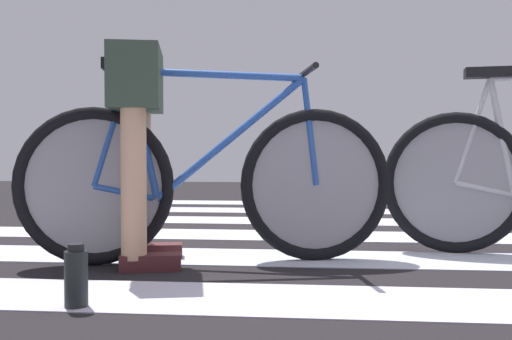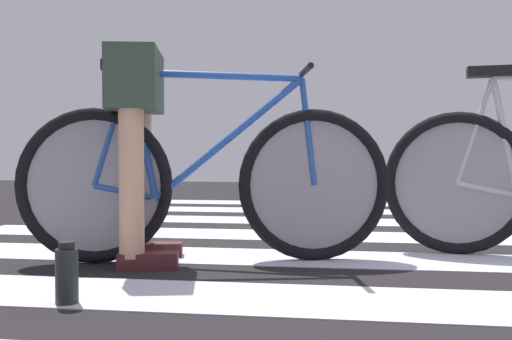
% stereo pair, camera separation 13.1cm
% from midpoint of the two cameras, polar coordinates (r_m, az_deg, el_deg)
% --- Properties ---
extents(ground, '(18.00, 14.00, 0.02)m').
position_cam_midpoint_polar(ground, '(3.09, 16.83, -8.02)').
color(ground, black).
extents(crosswalk_markings, '(5.36, 5.76, 0.00)m').
position_cam_midpoint_polar(crosswalk_markings, '(3.14, 15.76, -7.63)').
color(crosswalk_markings, '#B8B8C8').
rests_on(crosswalk_markings, ground).
extents(bicycle_1_of_2, '(1.71, 0.57, 0.93)m').
position_cam_midpoint_polar(bicycle_1_of_2, '(2.62, -3.81, -0.97)').
color(bicycle_1_of_2, black).
rests_on(bicycle_1_of_2, ground).
extents(cyclist_1_of_2, '(0.38, 0.45, 0.98)m').
position_cam_midpoint_polar(cyclist_1_of_2, '(2.64, -10.61, 4.43)').
color(cyclist_1_of_2, tan).
rests_on(cyclist_1_of_2, ground).
extents(water_bottle, '(0.08, 0.08, 0.21)m').
position_cam_midpoint_polar(water_bottle, '(1.99, -16.88, -10.15)').
color(water_bottle, black).
rests_on(water_bottle, ground).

